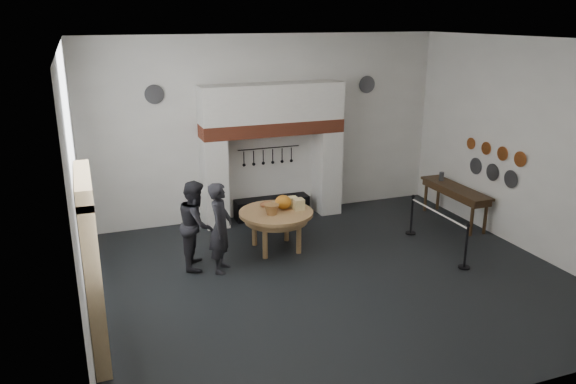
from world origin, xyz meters
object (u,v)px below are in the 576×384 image
object	(u,v)px
barrier_post_near	(466,247)
visitor_far	(196,224)
visitor_near	(220,228)
barrier_post_far	(412,216)
iron_range	(272,207)
side_table	(456,188)
work_table	(276,213)

from	to	relation	value
barrier_post_near	visitor_far	bearing A→B (deg)	158.25
visitor_far	barrier_post_near	size ratio (longest dim) A/B	2.00
visitor_far	visitor_near	bearing A→B (deg)	-120.24
barrier_post_far	visitor_near	bearing A→B (deg)	-175.22
iron_range	side_table	distance (m)	4.57
side_table	barrier_post_near	bearing A→B (deg)	-121.30
visitor_far	iron_range	bearing A→B (deg)	-31.83
visitor_far	side_table	distance (m)	6.47
visitor_near	side_table	distance (m)	6.11
barrier_post_near	barrier_post_far	distance (m)	2.00
iron_range	barrier_post_far	xyz separation A→B (m)	(2.68, -2.25, 0.20)
iron_range	visitor_near	xyz separation A→B (m)	(-1.96, -2.63, 0.67)
barrier_post_near	barrier_post_far	size ratio (longest dim) A/B	1.00
work_table	side_table	bearing A→B (deg)	1.05
work_table	barrier_post_near	size ratio (longest dim) A/B	1.78
visitor_near	work_table	bearing A→B (deg)	-39.17
visitor_far	side_table	size ratio (longest dim) A/B	0.82
visitor_near	iron_range	bearing A→B (deg)	-10.64
iron_range	visitor_far	world-z (taller)	visitor_far
barrier_post_near	barrier_post_far	bearing A→B (deg)	90.00
visitor_far	barrier_post_far	world-z (taller)	visitor_far
barrier_post_near	barrier_post_far	world-z (taller)	same
side_table	barrier_post_far	xyz separation A→B (m)	(-1.42, -0.34, -0.42)
iron_range	side_table	size ratio (longest dim) A/B	0.86
visitor_far	barrier_post_far	xyz separation A→B (m)	(5.04, -0.01, -0.45)
iron_range	visitor_near	size ratio (longest dim) A/B	1.03
visitor_near	barrier_post_far	world-z (taller)	visitor_near
visitor_far	side_table	bearing A→B (deg)	-72.37
side_table	barrier_post_near	xyz separation A→B (m)	(-1.42, -2.34, -0.42)
iron_range	barrier_post_far	size ratio (longest dim) A/B	2.11
visitor_near	barrier_post_far	bearing A→B (deg)	-59.18
iron_range	visitor_far	bearing A→B (deg)	-136.59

